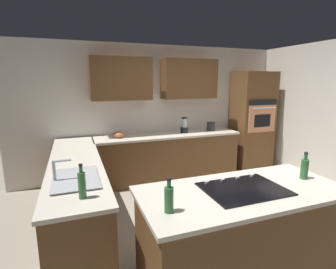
{
  "coord_description": "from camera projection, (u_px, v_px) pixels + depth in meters",
  "views": [
    {
      "loc": [
        1.79,
        2.87,
        1.91
      ],
      "look_at": [
        0.41,
        -0.88,
        1.08
      ],
      "focal_mm": 27.54,
      "sensor_mm": 36.0,
      "label": 1
    }
  ],
  "objects": [
    {
      "name": "ground_plane",
      "position": [
        217.0,
        219.0,
        3.63
      ],
      "size": [
        14.0,
        14.0,
        0.0
      ],
      "primitive_type": "plane",
      "color": "#9E937F"
    },
    {
      "name": "wall_back",
      "position": [
        164.0,
        103.0,
        5.18
      ],
      "size": [
        6.0,
        0.44,
        2.6
      ],
      "color": "white",
      "rests_on": "ground"
    },
    {
      "name": "wall_left",
      "position": [
        334.0,
        117.0,
        4.47
      ],
      "size": [
        0.1,
        4.0,
        2.6
      ],
      "primitive_type": "cube",
      "color": "white",
      "rests_on": "ground"
    },
    {
      "name": "lower_cabinets_back",
      "position": [
        168.0,
        157.0,
        5.09
      ],
      "size": [
        2.8,
        0.6,
        0.86
      ],
      "primitive_type": "cube",
      "color": "brown",
      "rests_on": "ground"
    },
    {
      "name": "countertop_back",
      "position": [
        168.0,
        135.0,
        4.99
      ],
      "size": [
        2.84,
        0.64,
        0.04
      ],
      "primitive_type": "cube",
      "color": "silver",
      "rests_on": "lower_cabinets_back"
    },
    {
      "name": "lower_cabinets_side",
      "position": [
        78.0,
        194.0,
        3.43
      ],
      "size": [
        0.6,
        2.9,
        0.86
      ],
      "primitive_type": "cube",
      "color": "brown",
      "rests_on": "ground"
    },
    {
      "name": "countertop_side",
      "position": [
        75.0,
        162.0,
        3.34
      ],
      "size": [
        0.64,
        2.94,
        0.04
      ],
      "primitive_type": "cube",
      "color": "silver",
      "rests_on": "lower_cabinets_side"
    },
    {
      "name": "island_base",
      "position": [
        241.0,
        234.0,
        2.54
      ],
      "size": [
        1.93,
        0.84,
        0.86
      ],
      "primitive_type": "cube",
      "color": "brown",
      "rests_on": "ground"
    },
    {
      "name": "island_top",
      "position": [
        243.0,
        191.0,
        2.45
      ],
      "size": [
        2.01,
        0.92,
        0.04
      ],
      "primitive_type": "cube",
      "color": "silver",
      "rests_on": "island_base"
    },
    {
      "name": "wall_oven",
      "position": [
        252.0,
        121.0,
        5.62
      ],
      "size": [
        0.8,
        0.66,
        2.1
      ],
      "color": "brown",
      "rests_on": "ground"
    },
    {
      "name": "sink_unit",
      "position": [
        75.0,
        178.0,
        2.68
      ],
      "size": [
        0.46,
        0.7,
        0.23
      ],
      "color": "#515456",
      "rests_on": "countertop_side"
    },
    {
      "name": "cooktop",
      "position": [
        243.0,
        189.0,
        2.44
      ],
      "size": [
        0.76,
        0.56,
        0.03
      ],
      "color": "black",
      "rests_on": "island_top"
    },
    {
      "name": "blender",
      "position": [
        184.0,
        126.0,
        5.11
      ],
      "size": [
        0.15,
        0.15,
        0.31
      ],
      "color": "black",
      "rests_on": "countertop_back"
    },
    {
      "name": "mixing_bowl",
      "position": [
        119.0,
        134.0,
        4.68
      ],
      "size": [
        0.21,
        0.21,
        0.12
      ],
      "primitive_type": "ellipsoid",
      "color": "#CC724C",
      "rests_on": "countertop_back"
    },
    {
      "name": "kettle",
      "position": [
        211.0,
        126.0,
        5.32
      ],
      "size": [
        0.17,
        0.17,
        0.18
      ],
      "primitive_type": "cylinder",
      "color": "#262628",
      "rests_on": "countertop_back"
    },
    {
      "name": "dish_soap_bottle",
      "position": [
        82.0,
        184.0,
        2.23
      ],
      "size": [
        0.07,
        0.07,
        0.31
      ],
      "color": "#336B38",
      "rests_on": "countertop_side"
    },
    {
      "name": "oil_bottle",
      "position": [
        169.0,
        199.0,
        2.0
      ],
      "size": [
        0.07,
        0.07,
        0.28
      ],
      "color": "#336B38",
      "rests_on": "island_top"
    },
    {
      "name": "second_bottle",
      "position": [
        305.0,
        168.0,
        2.69
      ],
      "size": [
        0.08,
        0.08,
        0.29
      ],
      "color": "#336B38",
      "rests_on": "island_top"
    }
  ]
}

